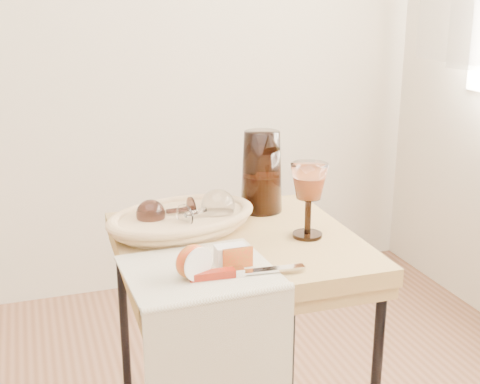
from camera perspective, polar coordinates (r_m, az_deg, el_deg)
name	(u,v)px	position (r m, az deg, el deg)	size (l,w,h in m)	color
side_table	(237,369)	(1.68, -0.23, -15.53)	(0.56, 0.56, 0.71)	brown
tea_towel	(199,271)	(1.34, -3.69, -7.06)	(0.30, 0.27, 0.01)	silver
bread_basket	(182,222)	(1.56, -5.18, -2.65)	(0.34, 0.23, 0.05)	tan
goblet_lying_a	(168,211)	(1.56, -6.41, -1.73)	(0.12, 0.07, 0.07)	#432621
goblet_lying_b	(204,210)	(1.54, -3.22, -1.60)	(0.14, 0.08, 0.08)	white
pitcher	(262,172)	(1.68, 1.94, 1.84)	(0.15, 0.23, 0.25)	black
wine_goblet	(308,200)	(1.50, 6.13, -0.75)	(0.09, 0.09, 0.18)	white
apple_half	(191,261)	(1.29, -4.35, -6.17)	(0.08, 0.04, 0.07)	red
apple_wedge	(231,255)	(1.34, -0.85, -5.67)	(0.07, 0.04, 0.04)	white
table_knife	(243,271)	(1.30, 0.28, -7.04)	(0.24, 0.02, 0.02)	silver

